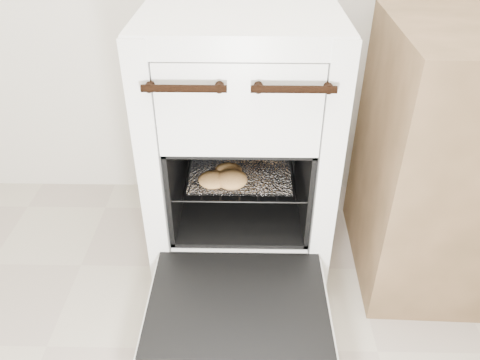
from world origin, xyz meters
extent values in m
cube|color=white|center=(-0.09, 1.20, 0.44)|extent=(0.57, 0.61, 0.87)
cylinder|color=black|center=(-0.22, 0.87, 0.76)|extent=(0.21, 0.02, 0.02)
cylinder|color=black|center=(0.05, 0.87, 0.76)|extent=(0.21, 0.02, 0.02)
cube|color=black|center=(-0.09, 0.70, 0.20)|extent=(0.49, 0.38, 0.02)
cube|color=white|center=(-0.09, 0.70, 0.18)|extent=(0.51, 0.40, 0.02)
cylinder|color=black|center=(-0.29, 1.12, 0.38)|extent=(0.01, 0.40, 0.01)
cylinder|color=black|center=(0.12, 1.12, 0.38)|extent=(0.01, 0.40, 0.01)
cylinder|color=black|center=(-0.09, 0.93, 0.38)|extent=(0.41, 0.01, 0.01)
cylinder|color=black|center=(-0.09, 1.31, 0.38)|extent=(0.41, 0.01, 0.01)
cylinder|color=black|center=(-0.26, 1.12, 0.38)|extent=(0.01, 0.38, 0.01)
cylinder|color=black|center=(-0.20, 1.12, 0.38)|extent=(0.01, 0.38, 0.01)
cylinder|color=black|center=(-0.14, 1.12, 0.38)|extent=(0.01, 0.38, 0.01)
cylinder|color=black|center=(-0.09, 1.12, 0.38)|extent=(0.01, 0.38, 0.01)
cylinder|color=black|center=(-0.03, 1.12, 0.38)|extent=(0.01, 0.38, 0.01)
cylinder|color=black|center=(0.03, 1.12, 0.38)|extent=(0.01, 0.38, 0.01)
cylinder|color=black|center=(0.08, 1.12, 0.38)|extent=(0.01, 0.38, 0.01)
cube|color=white|center=(-0.09, 1.10, 0.38)|extent=(0.32, 0.29, 0.01)
ellipsoid|color=#E0A559|center=(-0.05, 1.19, 0.41)|extent=(0.12, 0.12, 0.04)
ellipsoid|color=#E0A559|center=(-0.11, 1.00, 0.41)|extent=(0.12, 0.12, 0.05)
ellipsoid|color=#E0A559|center=(-0.12, 1.06, 0.41)|extent=(0.13, 0.13, 0.04)
ellipsoid|color=#E0A559|center=(-0.17, 1.01, 0.41)|extent=(0.11, 0.11, 0.04)
camera|label=1|loc=(-0.06, -0.19, 1.21)|focal=35.00mm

